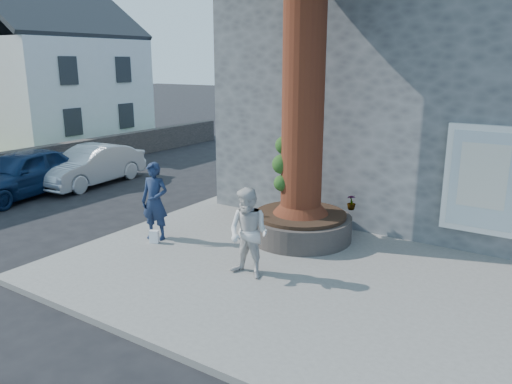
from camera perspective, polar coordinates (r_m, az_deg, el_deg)
The scene contains 16 objects.
ground at distance 10.28m, azimuth -4.35°, elevation -8.24°, with size 120.00×120.00×0.00m, color black.
pavement at distance 10.29m, azimuth 5.81°, elevation -7.89°, with size 9.00×8.00×0.12m, color slate.
yellow_line at distance 12.91m, azimuth -12.41°, elevation -3.68°, with size 0.10×30.00×0.01m, color yellow.
stone_shop at distance 15.05m, azimuth 20.90°, elevation 10.58°, with size 10.30×8.30×6.30m.
planter at distance 11.30m, azimuth 5.07°, elevation -3.86°, with size 2.30×2.30×0.60m.
low_wall at distance 19.20m, azimuth -26.11°, elevation 2.72°, with size 0.45×22.00×1.00m, color black.
cottage_far at distance 27.16m, azimuth -22.58°, elevation 13.22°, with size 7.30×7.40×8.75m.
man at distance 11.29m, azimuth -11.49°, elevation -1.04°, with size 0.64×0.42×1.75m, color #172440.
woman at distance 9.14m, azimuth -0.86°, elevation -4.74°, with size 0.82×0.64×1.68m, color beige.
shopping_bag at distance 11.25m, azimuth -11.55°, elevation -5.02°, with size 0.20×0.12×0.28m, color white.
car_blue at distance 16.69m, azimuth -25.19°, elevation 1.96°, with size 1.69×4.19×1.43m, color #0E2448.
car_silver at distance 17.46m, azimuth -18.32°, elevation 2.90°, with size 1.36×3.91×1.29m, color #AFB3B7.
plant_a at distance 11.87m, azimuth 4.62°, elevation -0.39°, with size 0.21×0.14×0.39m, color gray.
plant_b at distance 10.88m, azimuth -0.95°, elevation -1.85°, with size 0.20×0.19×0.36m, color gray.
plant_c at distance 11.55m, azimuth 10.85°, elevation -1.15°, with size 0.20×0.20×0.35m, color gray.
plant_d at distance 11.43m, azimuth 4.33°, elevation -1.27°, with size 0.26×0.23×0.29m, color gray.
Camera 1 is at (5.84, -7.46, 4.02)m, focal length 35.00 mm.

